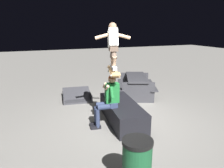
{
  "coord_description": "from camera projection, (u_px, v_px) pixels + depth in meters",
  "views": [
    {
      "loc": [
        -4.96,
        2.26,
        2.52
      ],
      "look_at": [
        -0.09,
        0.32,
        1.13
      ],
      "focal_mm": 34.72,
      "sensor_mm": 36.0,
      "label": 1
    }
  ],
  "objects": [
    {
      "name": "ground_plane",
      "position": [
        122.0,
        122.0,
        5.91
      ],
      "size": [
        40.0,
        40.0,
        0.0
      ],
      "primitive_type": "plane",
      "color": "gray"
    },
    {
      "name": "ledge_box_main",
      "position": [
        122.0,
        112.0,
        5.91
      ],
      "size": [
        2.14,
        1.0,
        0.53
      ],
      "primitive_type": "cube",
      "rotation": [
        0.0,
        0.0,
        -0.11
      ],
      "color": "black",
      "rests_on": "ground"
    },
    {
      "name": "person_sitting_on_ledge",
      "position": [
        108.0,
        98.0,
        5.49
      ],
      "size": [
        0.6,
        0.77,
        1.36
      ],
      "color": "#2D3856",
      "rests_on": "ground"
    },
    {
      "name": "skateboard",
      "position": [
        113.0,
        71.0,
        5.44
      ],
      "size": [
        1.04,
        0.44,
        0.16
      ],
      "color": "#AD8451"
    },
    {
      "name": "skater_airborne",
      "position": [
        113.0,
        44.0,
        5.32
      ],
      "size": [
        0.64,
        0.88,
        1.12
      ],
      "color": "white"
    },
    {
      "name": "kicker_ramp",
      "position": [
        77.0,
        97.0,
        7.77
      ],
      "size": [
        1.2,
        1.13,
        0.42
      ],
      "color": "#38383D",
      "rests_on": "ground"
    },
    {
      "name": "picnic_table_back",
      "position": [
        136.0,
        83.0,
        8.04
      ],
      "size": [
        2.08,
        1.89,
        0.75
      ],
      "color": "#38383D",
      "rests_on": "ground"
    },
    {
      "name": "trash_bin",
      "position": [
        137.0,
        165.0,
        3.38
      ],
      "size": [
        0.48,
        0.48,
        0.87
      ],
      "color": "#19512D",
      "rests_on": "ground"
    }
  ]
}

